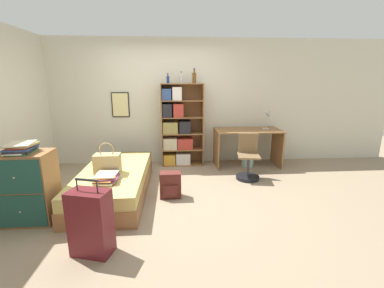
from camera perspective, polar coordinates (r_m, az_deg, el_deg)
The scene contains 17 objects.
ground_plane at distance 4.21m, azimuth -6.64°, elevation -10.75°, with size 14.00×14.00×0.00m, color gray.
wall_back at distance 5.52m, azimuth -6.29°, elevation 9.14°, with size 10.00×0.09×2.60m.
bed at distance 4.25m, azimuth -16.81°, elevation -8.07°, with size 0.98×2.06×0.41m.
handbag at distance 3.99m, azimuth -18.27°, elevation -4.13°, with size 0.37×0.21×0.47m.
book_stack_on_bed at distance 3.71m, azimuth -18.42°, elevation -7.16°, with size 0.33×0.41×0.11m.
suitcase at distance 2.91m, azimuth -21.57°, elevation -15.97°, with size 0.45×0.34×0.82m.
dresser at distance 3.84m, azimuth -32.68°, elevation -8.12°, with size 0.62×0.46×0.91m.
magazine_pile_on_dresser at distance 3.67m, azimuth -33.73°, elevation -0.72°, with size 0.33×0.39×0.13m.
bookcase at distance 5.36m, azimuth -3.18°, elevation 3.46°, with size 0.86×0.34×1.70m.
bottle_green at distance 5.24m, azimuth -5.36°, elevation 14.10°, with size 0.06×0.06×0.20m.
bottle_brown at distance 5.29m, azimuth -2.39°, elevation 14.28°, with size 0.06×0.06×0.23m.
bottle_clear at distance 5.26m, azimuth 0.50°, elevation 14.54°, with size 0.08×0.08×0.29m.
desk at distance 5.46m, azimuth 12.21°, elevation 0.83°, with size 1.35×0.67×0.77m.
desk_lamp at distance 5.51m, azimuth 16.61°, elevation 6.00°, with size 0.19×0.14×0.42m.
desk_chair at distance 4.80m, azimuth 12.32°, elevation -4.44°, with size 0.44×0.44×0.81m.
backpack at distance 3.99m, azimuth -4.79°, elevation -9.09°, with size 0.32×0.22×0.40m.
waste_bin at distance 5.51m, azimuth 12.29°, elevation -3.38°, with size 0.24×0.24×0.29m.
Camera 1 is at (0.21, -3.82, 1.75)m, focal length 24.00 mm.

